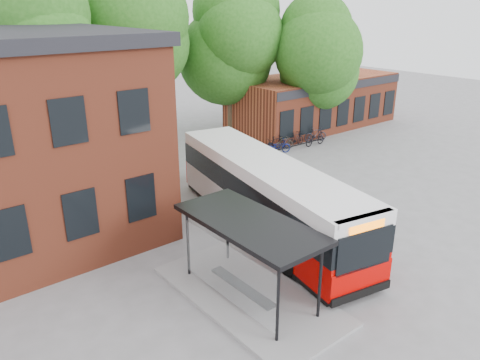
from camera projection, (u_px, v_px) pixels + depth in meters
ground at (316, 245)px, 19.53m from camera, size 100.00×100.00×0.00m
shop_row at (314, 101)px, 37.82m from camera, size 14.00×6.20×4.00m
bus_shelter at (249, 259)px, 15.64m from camera, size 3.60×7.00×2.90m
bike_rail at (299, 147)px, 32.19m from camera, size 5.20×0.10×0.38m
tree_0 at (29, 80)px, 25.64m from camera, size 7.92×7.92×11.00m
tree_1 at (137, 73)px, 30.60m from camera, size 7.92×7.92×10.40m
tree_2 at (230, 61)px, 33.90m from camera, size 7.92×7.92×11.00m
tree_3 at (317, 73)px, 34.25m from camera, size 7.04×7.04×9.28m
city_bus at (266, 196)px, 20.34m from camera, size 5.08×12.82×3.19m
bicycle_0 at (264, 147)px, 31.35m from camera, size 1.75×0.80×0.89m
bicycle_1 at (276, 143)px, 31.86m from camera, size 1.72×0.53×1.02m
bicycle_2 at (278, 147)px, 31.21m from camera, size 1.95×1.09×0.97m
bicycle_3 at (284, 143)px, 32.00m from camera, size 1.61×0.67×0.94m
bicycle_5 at (296, 139)px, 32.83m from camera, size 1.74×0.62×1.03m
bicycle_6 at (315, 139)px, 33.02m from camera, size 1.80×0.64×0.94m
bicycle_7 at (316, 134)px, 33.95m from camera, size 1.82×1.05×1.05m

